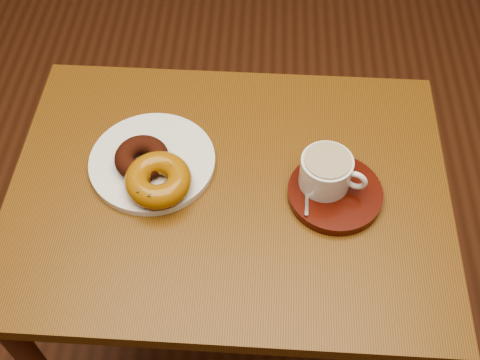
{
  "coord_description": "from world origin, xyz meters",
  "views": [
    {
      "loc": [
        0.2,
        -0.68,
        1.6
      ],
      "look_at": [
        0.17,
        -0.05,
        0.75
      ],
      "focal_mm": 45.0,
      "sensor_mm": 36.0,
      "label": 1
    }
  ],
  "objects_px": {
    "cafe_table": "(230,222)",
    "coffee_cup": "(327,171)",
    "saucer": "(335,194)",
    "donut_plate": "(152,162)"
  },
  "relations": [
    {
      "from": "saucer",
      "to": "cafe_table",
      "type": "bearing_deg",
      "value": 175.94
    },
    {
      "from": "cafe_table",
      "to": "donut_plate",
      "type": "xyz_separation_m",
      "value": [
        -0.14,
        0.04,
        0.12
      ]
    },
    {
      "from": "coffee_cup",
      "to": "donut_plate",
      "type": "bearing_deg",
      "value": -166.68
    },
    {
      "from": "saucer",
      "to": "coffee_cup",
      "type": "distance_m",
      "value": 0.05
    },
    {
      "from": "donut_plate",
      "to": "saucer",
      "type": "height_order",
      "value": "saucer"
    },
    {
      "from": "donut_plate",
      "to": "coffee_cup",
      "type": "relative_size",
      "value": 1.99
    },
    {
      "from": "saucer",
      "to": "coffee_cup",
      "type": "height_order",
      "value": "coffee_cup"
    },
    {
      "from": "cafe_table",
      "to": "donut_plate",
      "type": "relative_size",
      "value": 3.44
    },
    {
      "from": "donut_plate",
      "to": "coffee_cup",
      "type": "height_order",
      "value": "coffee_cup"
    },
    {
      "from": "cafe_table",
      "to": "coffee_cup",
      "type": "xyz_separation_m",
      "value": [
        0.17,
        0.0,
        0.17
      ]
    }
  ]
}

